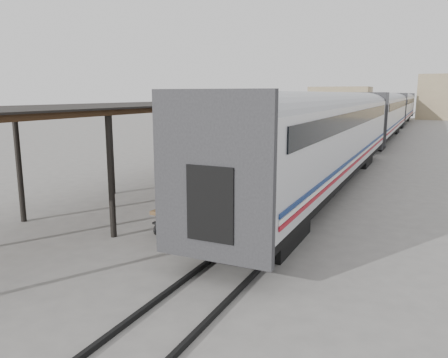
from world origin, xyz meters
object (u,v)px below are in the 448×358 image
luggage_tug (270,155)px  porter (182,187)px  baggage_cart (186,211)px  pedestrian (269,151)px

luggage_tug → porter: size_ratio=1.09×
luggage_tug → baggage_cart: bearing=-97.4°
luggage_tug → porter: bearing=-96.8°
luggage_tug → pedestrian: bearing=-102.5°
porter → baggage_cart: bearing=36.9°
luggage_tug → pedestrian: 0.36m
porter → luggage_tug: bearing=24.7°
baggage_cart → luggage_tug: bearing=99.6°
baggage_cart → luggage_tug: 14.71m
porter → pedestrian: 15.21m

